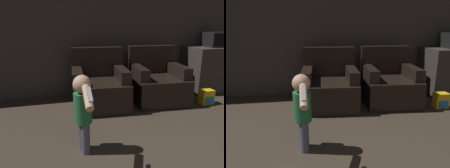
# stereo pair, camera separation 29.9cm
# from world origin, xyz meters

# --- Properties ---
(wall_back) EXTENTS (8.40, 0.05, 2.60)m
(wall_back) POSITION_xyz_m (0.00, 4.50, 1.30)
(wall_back) COLOR #423D38
(wall_back) RESTS_ON ground_plane
(armchair_left) EXTENTS (0.96, 0.98, 0.96)m
(armchair_left) POSITION_xyz_m (-0.03, 3.78, 0.33)
(armchair_left) COLOR black
(armchair_left) RESTS_ON ground_plane
(armchair_right) EXTENTS (0.95, 0.97, 0.96)m
(armchair_right) POSITION_xyz_m (1.03, 3.78, 0.33)
(armchair_right) COLOR black
(armchair_right) RESTS_ON ground_plane
(person_toddler) EXTENTS (0.19, 0.59, 0.87)m
(person_toddler) POSITION_xyz_m (-0.48, 2.45, 0.51)
(person_toddler) COLOR #474C56
(person_toddler) RESTS_ON ground_plane
(toy_backpack) EXTENTS (0.22, 0.18, 0.25)m
(toy_backpack) POSITION_xyz_m (1.79, 3.36, 0.12)
(toy_backpack) COLOR yellow
(toy_backpack) RESTS_ON ground_plane
(kitchen_counter) EXTENTS (1.20, 0.69, 0.90)m
(kitchen_counter) POSITION_xyz_m (2.50, 4.08, 0.45)
(kitchen_counter) COLOR #38332D
(kitchen_counter) RESTS_ON ground_plane
(microwave) EXTENTS (0.46, 0.39, 0.29)m
(microwave) POSITION_xyz_m (2.45, 4.08, 1.05)
(microwave) COLOR black
(microwave) RESTS_ON kitchen_counter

